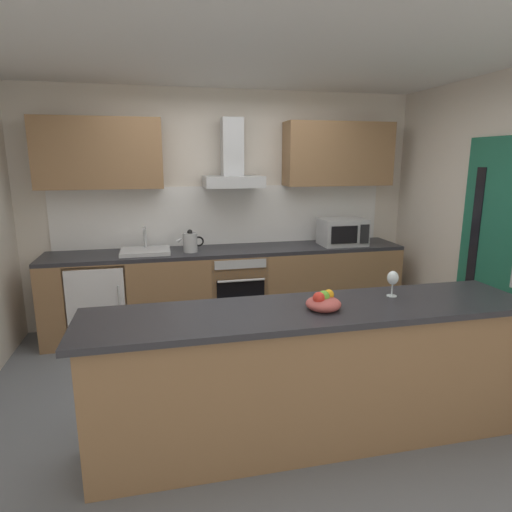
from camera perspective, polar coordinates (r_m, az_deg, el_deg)
The scene contains 17 objects.
ground at distance 3.74m, azimuth 0.33°, elevation -17.26°, with size 5.38×4.41×0.02m, color slate.
ceiling at distance 3.33m, azimuth 0.39°, elevation 25.80°, with size 5.38×4.41×0.02m, color white.
wall_back at distance 5.01m, azimuth -4.28°, elevation 6.28°, with size 5.38×0.12×2.60m, color silver.
wall_right at distance 4.38m, azimuth 30.46°, elevation 3.65°, with size 0.12×4.41×2.60m, color silver.
backsplash_tile at distance 4.94m, azimuth -4.14°, elevation 5.38°, with size 3.73×0.02×0.66m, color white.
counter_back at distance 4.81m, azimuth -3.43°, elevation -4.33°, with size 3.86×0.60×0.90m.
counter_island at distance 2.95m, azimuth 7.26°, elevation -15.34°, with size 2.89×0.64×0.94m.
upper_cabinets at distance 4.75m, azimuth -3.98°, elevation 13.31°, with size 3.81×0.32×0.70m.
side_door at distance 4.41m, azimuth 28.92°, elevation 0.26°, with size 0.08×0.85×2.05m.
oven at distance 4.79m, azimuth -2.66°, elevation -4.26°, with size 0.60×0.62×0.80m.
refrigerator at distance 4.78m, azimuth -19.92°, elevation -5.53°, with size 0.58×0.60×0.85m.
microwave at distance 4.99m, azimuth 11.36°, elevation 3.14°, with size 0.50×0.38×0.30m.
sink at distance 4.62m, azimuth -14.40°, elevation 0.71°, with size 0.50×0.40×0.26m.
kettle at distance 4.57m, azimuth -8.68°, elevation 1.82°, with size 0.29×0.15×0.24m.
range_hood at distance 4.71m, azimuth -3.11°, elevation 11.84°, with size 0.62×0.45×0.72m.
wine_glass at distance 3.07m, azimuth 17.62°, elevation -2.90°, with size 0.08×0.08×0.18m.
fruit_bowl at distance 2.73m, azimuth 8.89°, elevation -6.07°, with size 0.22×0.22×0.13m.
Camera 1 is at (-0.74, -3.15, 1.85)m, focal length 30.28 mm.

